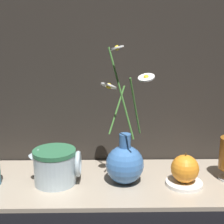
# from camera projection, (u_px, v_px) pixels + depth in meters

# --- Properties ---
(ground_plane) EXTENTS (6.00, 6.00, 0.00)m
(ground_plane) POSITION_uv_depth(u_px,v_px,m) (107.00, 184.00, 0.92)
(ground_plane) COLOR black
(shelf) EXTENTS (0.87, 0.30, 0.01)m
(shelf) POSITION_uv_depth(u_px,v_px,m) (107.00, 182.00, 0.92)
(shelf) COLOR tan
(shelf) RESTS_ON ground_plane
(vase_with_flowers) EXTENTS (0.16, 0.16, 0.39)m
(vase_with_flowers) POSITION_uv_depth(u_px,v_px,m) (124.00, 161.00, 0.89)
(vase_with_flowers) COLOR #3F72B7
(vase_with_flowers) RESTS_ON shelf
(ceramic_pitcher) EXTENTS (0.15, 0.12, 0.11)m
(ceramic_pitcher) POSITION_uv_depth(u_px,v_px,m) (55.00, 165.00, 0.89)
(ceramic_pitcher) COLOR silver
(ceramic_pitcher) RESTS_ON shelf
(saucer_plate) EXTENTS (0.10, 0.10, 0.01)m
(saucer_plate) POSITION_uv_depth(u_px,v_px,m) (184.00, 183.00, 0.89)
(saucer_plate) COLOR white
(saucer_plate) RESTS_ON shelf
(orange_fruit) EXTENTS (0.08, 0.08, 0.09)m
(orange_fruit) POSITION_uv_depth(u_px,v_px,m) (184.00, 169.00, 0.88)
(orange_fruit) COLOR orange
(orange_fruit) RESTS_ON saucer_plate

